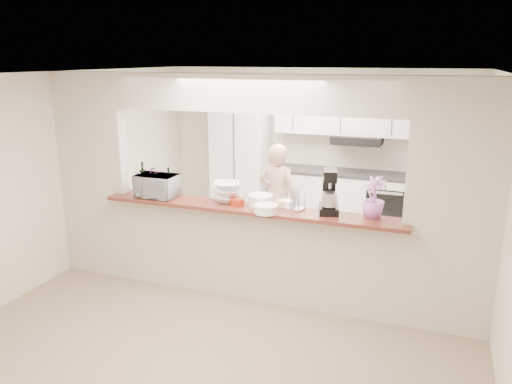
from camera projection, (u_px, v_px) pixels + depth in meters
The scene contains 19 objects.
floor at pixel (251, 296), 5.73m from camera, with size 6.00×6.00×0.00m, color gray.
tile_overlay at pixel (289, 249), 7.13m from camera, with size 5.00×2.90×0.01m, color beige.
partition at pixel (251, 171), 5.34m from camera, with size 5.00×0.15×2.50m.
bar_counter at pixel (251, 250), 5.58m from camera, with size 3.40×0.38×1.09m.
kitchen_cabinets at pixel (300, 166), 8.00m from camera, with size 3.15×0.62×2.25m.
refrigerator at pixel (448, 186), 7.22m from camera, with size 0.75×0.70×1.70m, color #AAAAAF.
flower_left at pixel (149, 179), 5.88m from camera, with size 0.32×0.28×0.35m, color pink.
wine_bottle_a at pixel (169, 184), 5.82m from camera, with size 0.07×0.07×0.34m.
wine_bottle_b at pixel (143, 181), 5.94m from camera, with size 0.08×0.08×0.38m.
toaster_oven at pixel (157, 186), 5.76m from camera, with size 0.47×0.32×0.26m, color #B6B6BB.
serving_bowls at pixel (227, 192), 5.56m from camera, with size 0.30×0.30×0.22m, color silver.
plate_stack_a at pixel (260, 200), 5.42m from camera, with size 0.27×0.27×0.13m.
plate_stack_b at pixel (266, 209), 5.18m from camera, with size 0.25×0.25×0.09m.
red_bowl at pixel (237, 202), 5.46m from camera, with size 0.17×0.17×0.08m, color maroon.
tan_bowl at pixel (284, 204), 5.39m from camera, with size 0.16×0.16×0.07m, color #C6B58B.
utensil_caddy at pixel (292, 199), 5.31m from camera, with size 0.29×0.22×0.24m.
stand_mixer at pixel (329, 193), 5.17m from camera, with size 0.27×0.35×0.46m.
flower_right at pixel (373, 197), 5.00m from camera, with size 0.23×0.23×0.42m, color #D775D9.
person at pixel (277, 199), 6.87m from camera, with size 0.56×0.37×1.54m, color tan.
Camera 1 is at (1.86, -4.87, 2.66)m, focal length 35.00 mm.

